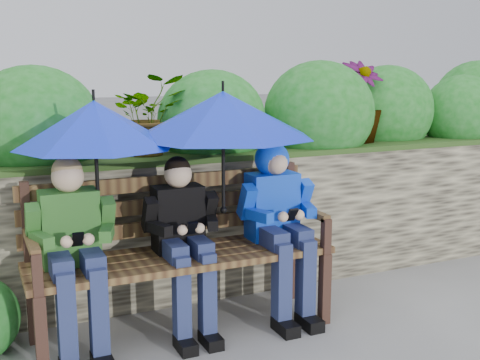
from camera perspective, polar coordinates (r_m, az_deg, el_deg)
name	(u,v)px	position (r m, az deg, el deg)	size (l,w,h in m)	color
ground	(247,330)	(3.91, 0.62, -14.08)	(60.00, 60.00, 0.00)	slate
garden_backdrop	(162,186)	(5.10, -7.43, -0.60)	(8.00, 2.85, 1.76)	#2E2B23
park_bench	(179,242)	(3.78, -5.84, -5.92)	(1.87, 0.55, 0.99)	#37211A
boy_left	(73,245)	(3.53, -15.52, -5.93)	(0.48, 0.56, 1.15)	#205C14
boy_middle	(183,234)	(3.68, -5.41, -5.16)	(0.45, 0.52, 1.10)	black
boy_right	(278,213)	(3.92, 3.66, -3.17)	(0.49, 0.59, 1.16)	#1334B4
umbrella_left	(95,124)	(3.48, -13.61, 5.16)	(0.91, 0.91, 0.79)	#0E2AD9
umbrella_right	(223,114)	(3.61, -1.62, 6.24)	(1.12, 1.12, 0.81)	#0E2AD9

